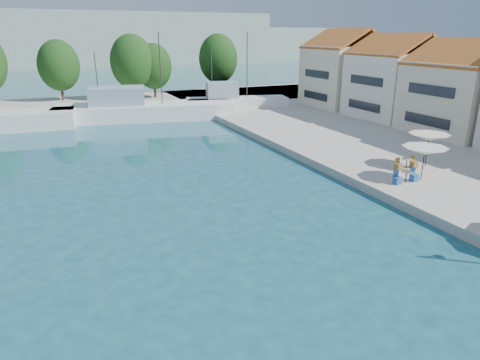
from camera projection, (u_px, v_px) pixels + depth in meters
name	position (u px, v px, depth m)	size (l,w,h in m)	color
quay_right	(470.00, 144.00, 37.76)	(32.00, 92.00, 0.60)	#A69F96
quay_far	(77.00, 106.00, 58.10)	(90.00, 16.00, 0.60)	#A69F96
hill_east	(179.00, 43.00, 172.41)	(140.00, 40.00, 12.00)	#929F93
building_04	(465.00, 85.00, 39.60)	(9.00, 8.80, 9.20)	beige
building_05	(396.00, 75.00, 47.29)	(8.40, 8.80, 9.70)	white
building_06	(345.00, 67.00, 54.99)	(9.00, 8.80, 10.20)	beige
trawler_03	(141.00, 110.00, 50.18)	(20.95, 9.30, 10.20)	white
trawler_04	(235.00, 103.00, 55.13)	(13.31, 6.18, 10.20)	silver
tree_05	(59.00, 65.00, 59.49)	(5.61, 5.61, 8.31)	#3F2B19
tree_06	(132.00, 62.00, 60.34)	(6.11, 6.11, 9.05)	#3F2B19
tree_07	(154.00, 66.00, 62.21)	(5.25, 5.25, 7.77)	#3F2B19
tree_08	(218.00, 59.00, 67.80)	(6.13, 6.13, 9.08)	#3F2B19
umbrella_white	(425.00, 151.00, 26.99)	(2.85, 2.85, 2.19)	black
umbrella_cream	(429.00, 137.00, 29.76)	(2.81, 2.81, 2.37)	black
cafe_table_02	(406.00, 178.00, 27.02)	(1.82, 0.70, 0.76)	black
cafe_table_03	(406.00, 165.00, 29.79)	(1.82, 0.70, 0.76)	black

